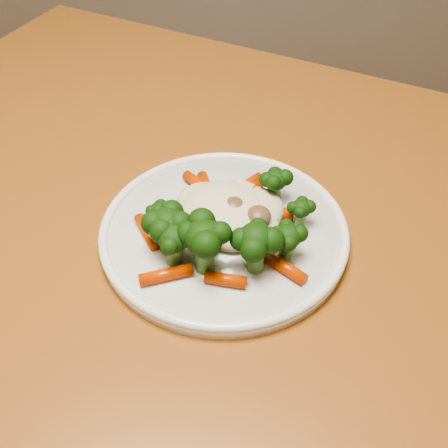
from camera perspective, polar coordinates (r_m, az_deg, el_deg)
name	(u,v)px	position (r m, az deg, el deg)	size (l,w,h in m)	color
dining_table	(269,312)	(0.65, 4.63, -8.87)	(1.37, 1.16, 0.75)	#975822
plate	(224,233)	(0.58, 0.00, -0.97)	(0.25, 0.25, 0.01)	white
meal	(222,224)	(0.55, -0.19, 0.03)	(0.19, 0.17, 0.05)	beige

